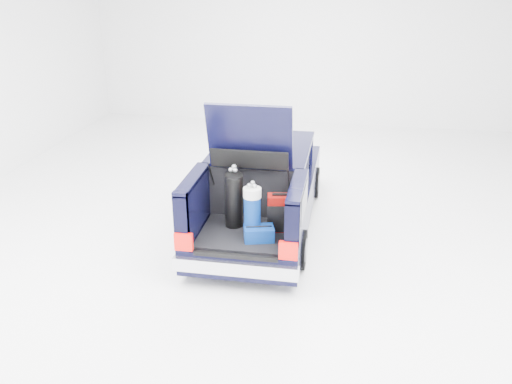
% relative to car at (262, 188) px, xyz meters
% --- Properties ---
extents(ground, '(14.00, 14.00, 0.00)m').
position_rel_car_xyz_m(ground, '(0.00, -0.11, -0.67)').
color(ground, white).
rests_on(ground, ground).
extents(car, '(1.87, 4.65, 2.47)m').
position_rel_car_xyz_m(car, '(0.00, 0.00, 0.00)').
color(car, black).
rests_on(car, ground).
extents(red_suitcase, '(0.39, 0.29, 0.59)m').
position_rel_car_xyz_m(red_suitcase, '(0.50, -1.42, 0.21)').
color(red_suitcase, '#6B0603').
rests_on(red_suitcase, car).
extents(black_golf_bag, '(0.37, 0.44, 0.99)m').
position_rel_car_xyz_m(black_golf_bag, '(-0.19, -1.44, 0.37)').
color(black_golf_bag, black).
rests_on(black_golf_bag, car).
extents(blue_golf_bag, '(0.30, 0.30, 0.87)m').
position_rel_car_xyz_m(blue_golf_bag, '(0.14, -1.71, 0.32)').
color(blue_golf_bag, black).
rests_on(blue_golf_bag, car).
extents(blue_duffel, '(0.49, 0.38, 0.23)m').
position_rel_car_xyz_m(blue_duffel, '(0.25, -1.79, 0.03)').
color(blue_duffel, navy).
rests_on(blue_duffel, car).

